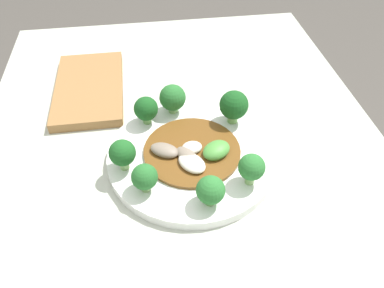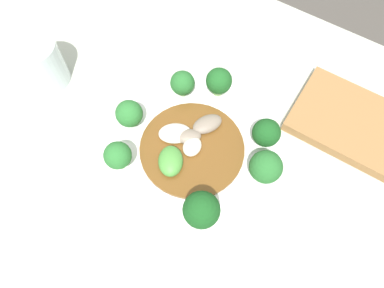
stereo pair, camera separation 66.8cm
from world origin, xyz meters
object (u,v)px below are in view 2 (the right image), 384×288
at_px(broccoli_east, 266,167).
at_px(broccoli_west, 129,114).
at_px(broccoli_southwest, 118,156).
at_px(broccoli_northwest, 182,83).
at_px(plate, 192,152).
at_px(broccoli_southeast, 201,210).
at_px(broccoli_northeast, 266,133).
at_px(cutting_board, 367,130).
at_px(stirfry_center, 188,146).
at_px(broccoli_north, 219,81).
at_px(drinking_glass, 41,63).

distance_m(broccoli_east, broccoli_west, 0.23).
height_order(broccoli_southwest, broccoli_west, broccoli_southwest).
xyz_separation_m(broccoli_northwest, broccoli_east, (0.19, -0.06, 0.00)).
relative_size(plate, broccoli_northwest, 5.83).
xyz_separation_m(broccoli_southeast, broccoli_northeast, (0.02, 0.16, -0.01)).
distance_m(plate, cutting_board, 0.30).
height_order(plate, broccoli_northwest, broccoli_northwest).
height_order(broccoli_northwest, stirfry_center, broccoli_northwest).
height_order(broccoli_northeast, stirfry_center, broccoli_northeast).
bearing_deg(plate, broccoli_east, 9.97).
bearing_deg(broccoli_northeast, cutting_board, 40.37).
bearing_deg(cutting_board, broccoli_west, -149.39).
bearing_deg(broccoli_northwest, plate, -49.63).
relative_size(broccoli_east, broccoli_west, 1.11).
xyz_separation_m(broccoli_southeast, cutting_board, (0.16, 0.28, -0.05)).
distance_m(broccoli_northwest, broccoli_southeast, 0.23).
bearing_deg(stirfry_center, plate, 2.24).
relative_size(broccoli_southeast, broccoli_north, 1.15).
height_order(plate, cutting_board, cutting_board).
bearing_deg(broccoli_north, stirfry_center, -83.45).
xyz_separation_m(broccoli_southwest, cutting_board, (0.31, 0.28, -0.04)).
bearing_deg(cutting_board, stirfry_center, -141.12).
bearing_deg(broccoli_southwest, plate, 45.58).
distance_m(broccoli_northwest, broccoli_north, 0.06).
distance_m(plate, broccoli_southwest, 0.12).
height_order(broccoli_northwest, broccoli_northeast, broccoli_northeast).
height_order(broccoli_southeast, broccoli_southwest, broccoli_southeast).
relative_size(broccoli_northwest, stirfry_center, 0.30).
bearing_deg(cutting_board, broccoli_southwest, -138.71).
bearing_deg(cutting_board, drinking_glass, -159.40).
bearing_deg(broccoli_west, plate, 6.02).
bearing_deg(broccoli_southwest, stirfry_center, 47.92).
xyz_separation_m(broccoli_southwest, drinking_glass, (-0.22, 0.07, -0.01)).
xyz_separation_m(broccoli_southwest, stirfry_center, (0.07, 0.08, -0.03)).
bearing_deg(drinking_glass, broccoli_north, 24.13).
bearing_deg(broccoli_northeast, broccoli_southeast, -97.39).
distance_m(broccoli_west, stirfry_center, 0.11).
xyz_separation_m(broccoli_southeast, drinking_glass, (-0.38, 0.08, -0.01)).
bearing_deg(plate, broccoli_west, -173.98).
bearing_deg(broccoli_southwest, broccoli_northeast, 42.00).
bearing_deg(broccoli_north, broccoli_northeast, -21.59).
height_order(broccoli_northwest, broccoli_southwest, broccoli_southwest).
height_order(broccoli_northwest, cutting_board, broccoli_northwest).
bearing_deg(broccoli_east, broccoli_southeast, -113.16).
bearing_deg(stirfry_center, broccoli_northwest, 127.59).
bearing_deg(plate, broccoli_northeast, 38.48).
xyz_separation_m(broccoli_northwest, broccoli_southwest, (-0.01, -0.17, 0.01)).
distance_m(broccoli_west, drinking_glass, 0.19).
bearing_deg(stirfry_center, drinking_glass, -178.13).
xyz_separation_m(broccoli_east, stirfry_center, (-0.12, -0.02, -0.03)).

